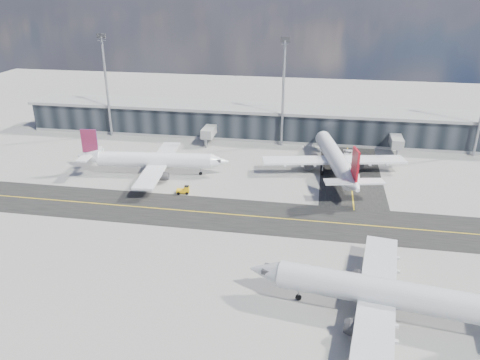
% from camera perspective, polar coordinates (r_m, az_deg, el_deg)
% --- Properties ---
extents(ground, '(300.00, 300.00, 0.00)m').
position_cam_1_polar(ground, '(86.49, 2.03, -5.69)').
color(ground, gray).
rests_on(ground, ground).
extents(taxiway_lanes, '(180.00, 63.00, 0.03)m').
position_cam_1_polar(taxiway_lanes, '(95.64, 5.28, -2.84)').
color(taxiway_lanes, black).
rests_on(taxiway_lanes, ground).
extents(terminal_concourse, '(152.00, 19.80, 8.80)m').
position_cam_1_polar(terminal_concourse, '(135.84, 5.42, 6.82)').
color(terminal_concourse, black).
rests_on(terminal_concourse, ground).
extents(floodlight_masts, '(102.50, 0.70, 28.90)m').
position_cam_1_polar(floodlight_masts, '(126.39, 5.31, 11.00)').
color(floodlight_masts, gray).
rests_on(floodlight_masts, ground).
extents(airliner_af, '(35.61, 30.42, 10.54)m').
position_cam_1_polar(airliner_af, '(110.53, -10.61, 2.42)').
color(airliner_af, white).
rests_on(airliner_af, ground).
extents(airliner_redtail, '(33.74, 39.32, 11.70)m').
position_cam_1_polar(airliner_redtail, '(110.59, 11.57, 2.57)').
color(airliner_redtail, white).
rests_on(airliner_redtail, ground).
extents(airliner_near, '(38.20, 32.68, 11.32)m').
position_cam_1_polar(airliner_near, '(66.00, 17.80, -13.09)').
color(airliner_near, '#BABCBF').
rests_on(airliner_near, ground).
extents(baggage_tug, '(2.89, 1.75, 1.71)m').
position_cam_1_polar(baggage_tug, '(99.91, -6.82, -1.21)').
color(baggage_tug, yellow).
rests_on(baggage_tug, ground).
extents(service_van, '(2.52, 5.40, 1.50)m').
position_cam_1_polar(service_van, '(124.20, 13.02, 3.17)').
color(service_van, white).
rests_on(service_van, ground).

